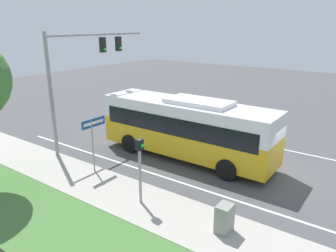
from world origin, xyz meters
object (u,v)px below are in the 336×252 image
Objects in this scene: signal_gantry at (82,65)px; pedestrian_signal at (140,161)px; street_sign at (93,134)px; bus at (186,126)px; utility_cabinet at (224,218)px.

pedestrian_signal is (-3.43, -7.18, -2.98)m from signal_gantry.
signal_gantry is 5.00m from street_sign.
signal_gantry reaches higher than bus.
pedestrian_signal is at bearing -115.56° from signal_gantry.
signal_gantry is 12.17m from utility_cabinet.
pedestrian_signal is 1.01× the size of street_sign.
signal_gantry is at bearing 107.90° from bus.
street_sign is at bearing 83.51° from utility_cabinet.
signal_gantry reaches higher than street_sign.
street_sign reaches higher than utility_cabinet.
utility_cabinet is at bearing -87.19° from pedestrian_signal.
bus is 5.08m from street_sign.
bus reaches higher than utility_cabinet.
utility_cabinet is at bearing -96.49° from street_sign.
bus is 9.48× the size of utility_cabinet.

